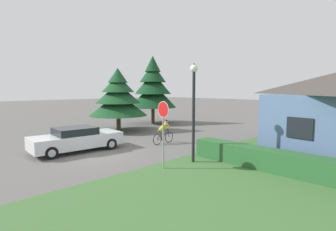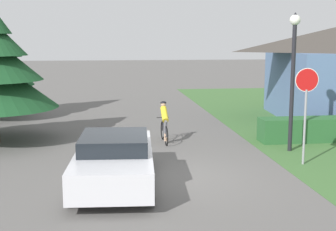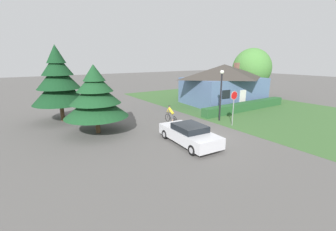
{
  "view_description": "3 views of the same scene",
  "coord_description": "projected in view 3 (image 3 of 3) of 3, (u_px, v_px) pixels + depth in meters",
  "views": [
    {
      "loc": [
        12.03,
        -6.54,
        3.37
      ],
      "look_at": [
        1.15,
        4.1,
        1.81
      ],
      "focal_mm": 28.0,
      "sensor_mm": 36.0,
      "label": 1
    },
    {
      "loc": [
        -1.5,
        -11.97,
        3.68
      ],
      "look_at": [
        0.31,
        2.44,
        1.3
      ],
      "focal_mm": 50.0,
      "sensor_mm": 36.0,
      "label": 2
    },
    {
      "loc": [
        -10.15,
        -10.98,
        5.38
      ],
      "look_at": [
        -0.78,
        3.05,
        1.09
      ],
      "focal_mm": 24.0,
      "sensor_mm": 36.0,
      "label": 3
    }
  ],
  "objects": [
    {
      "name": "stop_sign",
      "position": [
        234.0,
        102.0,
        18.1
      ],
      "size": [
        0.69,
        0.07,
        2.85
      ],
      "rotation": [
        0.0,
        0.0,
        3.07
      ],
      "color": "gray",
      "rests_on": "ground"
    },
    {
      "name": "sedan_left_lane",
      "position": [
        189.0,
        134.0,
        14.46
      ],
      "size": [
        2.18,
        4.79,
        1.31
      ],
      "rotation": [
        0.0,
        0.0,
        1.51
      ],
      "color": "silver",
      "rests_on": "ground"
    },
    {
      "name": "cyclist",
      "position": [
        171.0,
        115.0,
        19.23
      ],
      "size": [
        0.44,
        1.71,
        1.48
      ],
      "rotation": [
        0.0,
        0.0,
        1.59
      ],
      "color": "black",
      "rests_on": "ground"
    },
    {
      "name": "grass_verge_right",
      "position": [
        254.0,
        108.0,
        25.03
      ],
      "size": [
        16.0,
        36.0,
        0.01
      ],
      "primitive_type": "cube",
      "color": "#3D6633",
      "rests_on": "ground"
    },
    {
      "name": "cottage_house",
      "position": [
        223.0,
        83.0,
        27.48
      ],
      "size": [
        10.23,
        7.67,
        4.86
      ],
      "rotation": [
        0.0,
        0.0,
        -0.08
      ],
      "color": "slate",
      "rests_on": "ground"
    },
    {
      "name": "ground_plane",
      "position": [
        202.0,
        138.0,
        15.64
      ],
      "size": [
        140.0,
        140.0,
        0.0
      ],
      "primitive_type": "plane",
      "color": "#5B5956"
    },
    {
      "name": "hedge_row",
      "position": [
        246.0,
        106.0,
        23.98
      ],
      "size": [
        11.98,
        0.9,
        0.86
      ],
      "primitive_type": "cube",
      "color": "#285B2D",
      "rests_on": "ground"
    },
    {
      "name": "conifer_tall_near",
      "position": [
        96.0,
        97.0,
        16.12
      ],
      "size": [
        4.58,
        4.58,
        5.01
      ],
      "color": "#4C3823",
      "rests_on": "ground"
    },
    {
      "name": "deciduous_tree_right",
      "position": [
        252.0,
        68.0,
        31.15
      ],
      "size": [
        5.2,
        5.2,
        6.78
      ],
      "color": "#4C3823",
      "rests_on": "ground"
    },
    {
      "name": "conifer_tall_far",
      "position": [
        59.0,
        81.0,
        19.13
      ],
      "size": [
        4.53,
        4.53,
        6.52
      ],
      "color": "#4C3823",
      "rests_on": "ground"
    },
    {
      "name": "street_lamp",
      "position": [
        221.0,
        88.0,
        19.34
      ],
      "size": [
        0.34,
        0.34,
        4.52
      ],
      "color": "black",
      "rests_on": "ground"
    }
  ]
}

